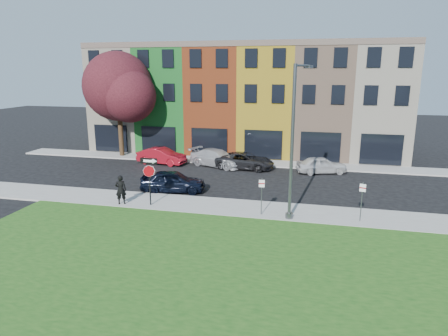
% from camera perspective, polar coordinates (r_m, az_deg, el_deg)
% --- Properties ---
extents(ground, '(120.00, 120.00, 0.00)m').
position_cam_1_polar(ground, '(21.12, -0.47, -8.52)').
color(ground, black).
rests_on(ground, ground).
extents(sidewalk_near, '(40.00, 3.00, 0.12)m').
position_cam_1_polar(sidewalk_near, '(23.53, 6.04, -6.05)').
color(sidewalk_near, gray).
rests_on(sidewalk_near, ground).
extents(sidewalk_far, '(40.00, 2.40, 0.12)m').
position_cam_1_polar(sidewalk_far, '(35.72, 0.53, 0.98)').
color(sidewalk_far, gray).
rests_on(sidewalk_far, ground).
extents(grass_park, '(40.00, 16.00, 0.10)m').
position_cam_1_polar(grass_park, '(15.62, 24.95, -18.39)').
color(grass_park, '#194915').
rests_on(grass_park, ground).
extents(rowhouse_block, '(30.00, 10.12, 10.00)m').
position_cam_1_polar(rowhouse_block, '(40.90, 3.16, 9.59)').
color(rowhouse_block, beige).
rests_on(rowhouse_block, ground).
extents(stop_sign, '(1.05, 0.10, 2.89)m').
position_cam_1_polar(stop_sign, '(23.97, -10.66, -0.54)').
color(stop_sign, black).
rests_on(stop_sign, sidewalk_near).
extents(man, '(0.93, 0.85, 1.79)m').
position_cam_1_polar(man, '(24.86, -14.53, -3.01)').
color(man, black).
rests_on(man, sidewalk_near).
extents(sedan_near, '(3.32, 4.95, 1.47)m').
position_cam_1_polar(sedan_near, '(27.10, -7.30, -1.88)').
color(sedan_near, black).
rests_on(sedan_near, ground).
extents(parked_car_red, '(2.72, 4.75, 1.43)m').
position_cam_1_polar(parked_car_red, '(35.24, -8.91, 1.72)').
color(parked_car_red, maroon).
rests_on(parked_car_red, ground).
extents(parked_car_silver, '(5.29, 6.31, 1.44)m').
position_cam_1_polar(parked_car_silver, '(33.98, -1.01, 1.44)').
color(parked_car_silver, '#A2A2A7').
rests_on(parked_car_silver, ground).
extents(parked_car_dark, '(3.02, 5.22, 1.35)m').
position_cam_1_polar(parked_car_dark, '(33.19, 3.00, 1.04)').
color(parked_car_dark, black).
rests_on(parked_car_dark, ground).
extents(parked_car_white, '(3.84, 4.85, 1.34)m').
position_cam_1_polar(parked_car_white, '(32.66, 13.76, 0.43)').
color(parked_car_white, silver).
rests_on(parked_car_white, ground).
extents(street_lamp, '(1.04, 2.50, 8.23)m').
position_cam_1_polar(street_lamp, '(21.44, 9.89, 3.52)').
color(street_lamp, '#4D5052').
rests_on(street_lamp, sidewalk_near).
extents(parking_sign_a, '(0.32, 0.10, 2.11)m').
position_cam_1_polar(parking_sign_a, '(22.29, 5.40, -3.43)').
color(parking_sign_a, '#4D5052').
rests_on(parking_sign_a, sidewalk_near).
extents(parking_sign_b, '(0.31, 0.13, 2.17)m').
position_cam_1_polar(parking_sign_b, '(22.45, 19.10, -3.94)').
color(parking_sign_b, '#4D5052').
rests_on(parking_sign_b, sidewalk_near).
extents(tree_purple, '(7.54, 6.60, 9.58)m').
position_cam_1_polar(tree_purple, '(38.36, -14.70, 10.98)').
color(tree_purple, black).
rests_on(tree_purple, sidewalk_far).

